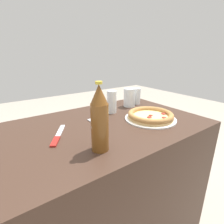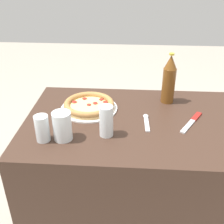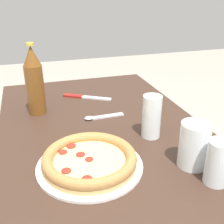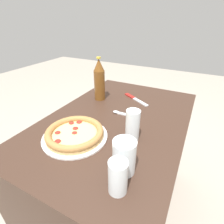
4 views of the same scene
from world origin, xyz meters
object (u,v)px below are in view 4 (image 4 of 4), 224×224
object	(u,v)px
glass_lemonade	(118,178)
glass_red_wine	(124,158)
pizza_salami	(75,134)
beer_bottle	(99,80)
glass_orange_juice	(133,126)
knife	(135,99)
spoon	(123,114)

from	to	relation	value
glass_lemonade	glass_red_wine	distance (m)	0.08
pizza_salami	glass_lemonade	xyz separation A→B (m)	(0.16, 0.29, 0.03)
beer_bottle	pizza_salami	bearing A→B (deg)	15.45
pizza_salami	glass_red_wine	xyz separation A→B (m)	(0.07, 0.27, 0.04)
glass_lemonade	glass_orange_juice	bearing A→B (deg)	-167.69
pizza_salami	glass_red_wine	size ratio (longest dim) A/B	2.27
glass_orange_juice	glass_lemonade	world-z (taller)	glass_orange_juice
glass_orange_juice	beer_bottle	distance (m)	0.46
glass_orange_juice	glass_red_wine	distance (m)	0.19
glass_orange_juice	glass_red_wine	xyz separation A→B (m)	(0.18, 0.04, -0.01)
glass_orange_juice	glass_lemonade	bearing A→B (deg)	12.31
pizza_salami	beer_bottle	distance (m)	0.44
glass_orange_juice	knife	distance (m)	0.42
beer_bottle	knife	world-z (taller)	beer_bottle
pizza_salami	spoon	bearing A→B (deg)	160.12
glass_orange_juice	knife	xyz separation A→B (m)	(-0.40, -0.14, -0.06)
glass_red_wine	beer_bottle	bearing A→B (deg)	-141.44
pizza_salami	glass_lemonade	bearing A→B (deg)	61.48
beer_bottle	spoon	xyz separation A→B (m)	(0.12, 0.22, -0.12)
glass_lemonade	spoon	distance (m)	0.48
glass_orange_juice	spoon	bearing A→B (deg)	-145.24
glass_red_wine	spoon	size ratio (longest dim) A/B	0.84
glass_lemonade	beer_bottle	world-z (taller)	beer_bottle
glass_red_wine	beer_bottle	distance (m)	0.62
knife	glass_orange_juice	bearing A→B (deg)	18.81
pizza_salami	beer_bottle	bearing A→B (deg)	-164.55
glass_lemonade	glass_red_wine	bearing A→B (deg)	-168.88
glass_orange_juice	glass_lemonade	xyz separation A→B (m)	(0.26, 0.06, -0.01)
glass_lemonade	beer_bottle	xyz separation A→B (m)	(-0.56, -0.40, 0.07)
glass_red_wine	knife	distance (m)	0.61
pizza_salami	glass_orange_juice	size ratio (longest dim) A/B	2.05
glass_lemonade	knife	xyz separation A→B (m)	(-0.66, -0.19, -0.05)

